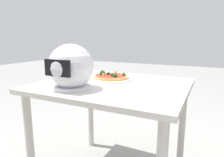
{
  "coord_description": "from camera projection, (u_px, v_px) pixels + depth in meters",
  "views": [
    {
      "loc": [
        -0.57,
        1.16,
        1.02
      ],
      "look_at": [
        0.03,
        -0.05,
        0.75
      ],
      "focal_mm": 31.98,
      "sensor_mm": 36.0,
      "label": 1
    }
  ],
  "objects": [
    {
      "name": "pizza",
      "position": [
        111.0,
        76.0,
        1.44
      ],
      "size": [
        0.26,
        0.26,
        0.05
      ],
      "color": "tan",
      "rests_on": "pizza_plate"
    },
    {
      "name": "motorcycle_helmet",
      "position": [
        71.0,
        68.0,
        1.16
      ],
      "size": [
        0.26,
        0.26,
        0.26
      ],
      "color": "silver",
      "rests_on": "dining_table"
    },
    {
      "name": "pizza_plate",
      "position": [
        111.0,
        79.0,
        1.45
      ],
      "size": [
        0.31,
        0.31,
        0.01
      ],
      "primitive_type": "cylinder",
      "color": "white",
      "rests_on": "dining_table"
    },
    {
      "name": "dining_table",
      "position": [
        113.0,
        97.0,
        1.35
      ],
      "size": [
        0.95,
        0.83,
        0.73
      ],
      "color": "beige",
      "rests_on": "ground"
    }
  ]
}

